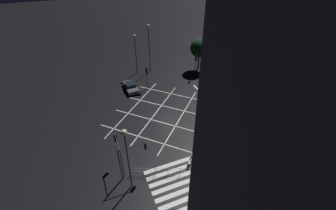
# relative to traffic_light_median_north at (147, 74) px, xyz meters

# --- Properties ---
(ground_plane) EXTENTS (200.00, 200.00, 0.00)m
(ground_plane) POSITION_rel_traffic_light_median_north_xyz_m (0.43, -8.29, -2.89)
(ground_plane) COLOR black
(road_markings) EXTENTS (18.99, 25.50, 0.01)m
(road_markings) POSITION_rel_traffic_light_median_north_xyz_m (0.80, -17.16, -2.89)
(road_markings) COLOR silver
(road_markings) RESTS_ON ground_plane
(traffic_light_median_north) EXTENTS (0.36, 0.39, 4.05)m
(traffic_light_median_north) POSITION_rel_traffic_light_median_north_xyz_m (0.00, 0.00, 0.00)
(traffic_light_median_north) COLOR #2D2D30
(traffic_light_median_north) RESTS_ON ground_plane
(traffic_light_median_south) EXTENTS (0.36, 0.39, 4.14)m
(traffic_light_median_south) POSITION_rel_traffic_light_median_north_xyz_m (0.90, -16.41, 0.06)
(traffic_light_median_south) COLOR #2D2D30
(traffic_light_median_south) RESTS_ON ground_plane
(traffic_light_sw_cross) EXTENTS (0.36, 2.65, 4.15)m
(traffic_light_sw_cross) POSITION_rel_traffic_light_median_north_xyz_m (-7.96, -15.12, 0.17)
(traffic_light_sw_cross) COLOR #2D2D30
(traffic_light_sw_cross) RESTS_ON ground_plane
(traffic_light_sw_main) EXTENTS (3.03, 0.36, 4.50)m
(traffic_light_sw_main) POSITION_rel_traffic_light_median_north_xyz_m (-6.71, -16.71, 0.44)
(traffic_light_sw_main) COLOR #2D2D30
(traffic_light_sw_main) RESTS_ON ground_plane
(traffic_light_ne_cross) EXTENTS (0.36, 0.39, 4.27)m
(traffic_light_ne_cross) POSITION_rel_traffic_light_median_north_xyz_m (9.57, 0.79, 0.15)
(traffic_light_ne_cross) COLOR #2D2D30
(traffic_light_ne_cross) RESTS_ON ground_plane
(street_lamp_east) EXTENTS (0.52, 0.52, 7.63)m
(street_lamp_east) POSITION_rel_traffic_light_median_north_xyz_m (-7.48, -17.85, 2.61)
(street_lamp_east) COLOR #2D2D30
(street_lamp_east) RESTS_ON ground_plane
(street_lamp_west) EXTENTS (0.54, 0.54, 7.46)m
(street_lamp_west) POSITION_rel_traffic_light_median_north_xyz_m (0.01, 6.51, 2.58)
(street_lamp_west) COLOR #2D2D30
(street_lamp_west) RESTS_ON ground_plane
(street_lamp_far) EXTENTS (0.60, 0.60, 9.09)m
(street_lamp_far) POSITION_rel_traffic_light_median_north_xyz_m (2.56, 6.14, 3.92)
(street_lamp_far) COLOR #2D2D30
(street_lamp_far) RESTS_ON ground_plane
(street_tree_near) EXTENTS (3.56, 3.56, 6.18)m
(street_tree_near) POSITION_rel_traffic_light_median_north_xyz_m (11.71, 3.44, 1.49)
(street_tree_near) COLOR brown
(street_tree_near) RESTS_ON ground_plane
(street_tree_far) EXTENTS (3.62, 3.62, 6.34)m
(street_tree_far) POSITION_rel_traffic_light_median_north_xyz_m (13.97, -19.41, 1.61)
(street_tree_far) COLOR brown
(street_tree_far) RESTS_ON ground_plane
(waiting_car) EXTENTS (1.87, 4.22, 1.22)m
(waiting_car) POSITION_rel_traffic_light_median_north_xyz_m (-2.73, 0.81, -2.31)
(waiting_car) COLOR #474C51
(waiting_car) RESTS_ON ground_plane
(pedestrian_railing) EXTENTS (7.45, 3.07, 1.05)m
(pedestrian_railing) POSITION_rel_traffic_light_median_north_xyz_m (-3.52, -17.98, -2.22)
(pedestrian_railing) COLOR #9EA0A5
(pedestrian_railing) RESTS_ON ground_plane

